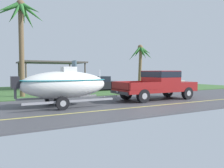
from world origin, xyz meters
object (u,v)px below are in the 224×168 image
(boat_on_trailer, at_px, (64,84))
(palm_tree_near_right, at_px, (21,22))
(palm_tree_mid, at_px, (141,55))
(pickup_truck_towing, at_px, (160,83))
(parked_sedan_near, at_px, (97,84))
(carport_awning, at_px, (51,63))
(parked_sedan_far, at_px, (162,83))

(boat_on_trailer, height_order, palm_tree_near_right, palm_tree_near_right)
(palm_tree_mid, bearing_deg, pickup_truck_towing, -121.36)
(parked_sedan_near, distance_m, palm_tree_mid, 9.24)
(carport_awning, distance_m, palm_tree_mid, 11.14)
(carport_awning, bearing_deg, boat_on_trailer, -101.57)
(pickup_truck_towing, height_order, parked_sedan_near, pickup_truck_towing)
(palm_tree_near_right, bearing_deg, parked_sedan_near, 17.80)
(boat_on_trailer, bearing_deg, palm_tree_near_right, 101.95)
(palm_tree_near_right, height_order, palm_tree_mid, palm_tree_near_right)
(parked_sedan_far, bearing_deg, pickup_truck_towing, -132.76)
(parked_sedan_far, xyz_separation_m, palm_tree_mid, (0.79, 4.84, 3.17))
(parked_sedan_near, xyz_separation_m, palm_tree_near_right, (-6.92, -2.22, 4.63))
(palm_tree_near_right, bearing_deg, palm_tree_mid, 21.70)
(palm_tree_mid, bearing_deg, parked_sedan_near, -155.03)
(parked_sedan_near, height_order, palm_tree_near_right, palm_tree_near_right)
(carport_awning, xyz_separation_m, palm_tree_near_right, (-3.71, -6.34, 2.62))
(palm_tree_near_right, bearing_deg, boat_on_trailer, -78.05)
(boat_on_trailer, bearing_deg, parked_sedan_far, 28.17)
(boat_on_trailer, bearing_deg, carport_awning, 78.43)
(boat_on_trailer, height_order, parked_sedan_far, boat_on_trailer)
(parked_sedan_far, bearing_deg, palm_tree_mid, 80.69)
(pickup_truck_towing, relative_size, boat_on_trailer, 1.00)
(boat_on_trailer, height_order, parked_sedan_near, boat_on_trailer)
(parked_sedan_far, height_order, carport_awning, carport_awning)
(boat_on_trailer, xyz_separation_m, parked_sedan_far, (12.77, 6.84, -0.47))
(carport_awning, height_order, palm_tree_near_right, palm_tree_near_right)
(boat_on_trailer, distance_m, parked_sedan_far, 14.49)
(palm_tree_mid, bearing_deg, carport_awning, 177.64)
(boat_on_trailer, distance_m, palm_tree_near_right, 7.23)
(parked_sedan_near, bearing_deg, carport_awning, 127.93)
(pickup_truck_towing, bearing_deg, palm_tree_mid, 58.64)
(pickup_truck_towing, xyz_separation_m, parked_sedan_near, (-0.75, 8.01, -0.37))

